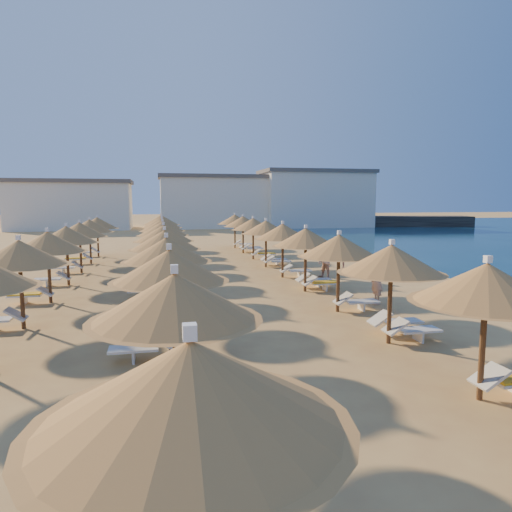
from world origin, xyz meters
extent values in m
plane|color=tan|center=(0.00, 0.00, 0.00)|extent=(220.00, 220.00, 0.00)
cube|color=black|center=(25.87, 45.30, 0.75)|extent=(30.25, 8.99, 1.50)
cube|color=white|center=(-15.26, 47.74, 3.00)|extent=(15.00, 8.00, 6.00)
cube|color=#59514C|center=(-15.26, 47.74, 6.25)|extent=(15.60, 8.48, 0.50)
cube|color=white|center=(3.74, 47.92, 3.40)|extent=(15.00, 8.00, 6.80)
cube|color=#59514C|center=(3.74, 47.92, 7.05)|extent=(15.60, 8.48, 0.50)
cube|color=white|center=(18.06, 46.35, 3.80)|extent=(15.00, 8.00, 7.60)
cube|color=#59514C|center=(18.06, 46.35, 7.85)|extent=(15.60, 8.48, 0.50)
cylinder|color=brown|center=(1.91, -9.15, 1.10)|extent=(0.12, 0.12, 2.20)
cone|color=#965C2B|center=(1.91, -9.15, 2.33)|extent=(2.69, 2.69, 0.77)
cone|color=#965C2B|center=(1.91, -9.15, 2.01)|extent=(2.90, 2.90, 0.12)
cube|color=white|center=(1.91, -9.15, 2.79)|extent=(0.12, 0.12, 0.14)
cylinder|color=brown|center=(1.91, -5.52, 1.10)|extent=(0.12, 0.12, 2.20)
cone|color=#965C2B|center=(1.91, -5.52, 2.33)|extent=(2.69, 2.69, 0.77)
cone|color=#965C2B|center=(1.91, -5.52, 2.01)|extent=(2.90, 2.90, 0.12)
cube|color=white|center=(1.91, -5.52, 2.79)|extent=(0.12, 0.12, 0.14)
cylinder|color=brown|center=(1.91, -1.88, 1.10)|extent=(0.12, 0.12, 2.20)
cone|color=#965C2B|center=(1.91, -1.88, 2.33)|extent=(2.69, 2.69, 0.77)
cone|color=#965C2B|center=(1.91, -1.88, 2.01)|extent=(2.90, 2.90, 0.12)
cube|color=white|center=(1.91, -1.88, 2.79)|extent=(0.12, 0.12, 0.14)
cylinder|color=brown|center=(1.91, 1.75, 1.10)|extent=(0.12, 0.12, 2.20)
cone|color=#965C2B|center=(1.91, 1.75, 2.33)|extent=(2.69, 2.69, 0.77)
cone|color=#965C2B|center=(1.91, 1.75, 2.01)|extent=(2.90, 2.90, 0.12)
cube|color=white|center=(1.91, 1.75, 2.79)|extent=(0.12, 0.12, 0.14)
cylinder|color=brown|center=(1.91, 5.39, 1.10)|extent=(0.12, 0.12, 2.20)
cone|color=#965C2B|center=(1.91, 5.39, 2.33)|extent=(2.69, 2.69, 0.77)
cone|color=#965C2B|center=(1.91, 5.39, 2.01)|extent=(2.90, 2.90, 0.12)
cube|color=white|center=(1.91, 5.39, 2.79)|extent=(0.12, 0.12, 0.14)
cylinder|color=brown|center=(1.91, 9.02, 1.10)|extent=(0.12, 0.12, 2.20)
cone|color=#965C2B|center=(1.91, 9.02, 2.33)|extent=(2.69, 2.69, 0.77)
cone|color=#965C2B|center=(1.91, 9.02, 2.01)|extent=(2.90, 2.90, 0.12)
cube|color=white|center=(1.91, 9.02, 2.79)|extent=(0.12, 0.12, 0.14)
cylinder|color=brown|center=(1.91, 12.65, 1.10)|extent=(0.12, 0.12, 2.20)
cone|color=#965C2B|center=(1.91, 12.65, 2.33)|extent=(2.69, 2.69, 0.77)
cone|color=#965C2B|center=(1.91, 12.65, 2.01)|extent=(2.90, 2.90, 0.12)
cube|color=white|center=(1.91, 12.65, 2.79)|extent=(0.12, 0.12, 0.14)
cylinder|color=brown|center=(1.91, 16.29, 1.10)|extent=(0.12, 0.12, 2.20)
cone|color=#965C2B|center=(1.91, 16.29, 2.33)|extent=(2.69, 2.69, 0.77)
cone|color=#965C2B|center=(1.91, 16.29, 2.01)|extent=(2.90, 2.90, 0.12)
cube|color=white|center=(1.91, 16.29, 2.79)|extent=(0.12, 0.12, 0.14)
cylinder|color=brown|center=(1.91, 19.92, 1.10)|extent=(0.12, 0.12, 2.20)
cone|color=#965C2B|center=(1.91, 19.92, 2.33)|extent=(2.69, 2.69, 0.77)
cone|color=#965C2B|center=(1.91, 19.92, 2.01)|extent=(2.90, 2.90, 0.12)
cube|color=white|center=(1.91, 19.92, 2.79)|extent=(0.12, 0.12, 0.14)
cone|color=#965C2B|center=(-3.95, -12.78, 2.33)|extent=(2.69, 2.69, 0.77)
cone|color=#965C2B|center=(-3.95, -12.78, 2.01)|extent=(2.90, 2.90, 0.12)
cube|color=white|center=(-3.95, -12.78, 2.79)|extent=(0.12, 0.12, 0.14)
cylinder|color=brown|center=(-3.95, -9.15, 1.10)|extent=(0.12, 0.12, 2.20)
cone|color=#965C2B|center=(-3.95, -9.15, 2.33)|extent=(2.69, 2.69, 0.77)
cone|color=#965C2B|center=(-3.95, -9.15, 2.01)|extent=(2.90, 2.90, 0.12)
cube|color=white|center=(-3.95, -9.15, 2.79)|extent=(0.12, 0.12, 0.14)
cylinder|color=brown|center=(-3.95, -5.52, 1.10)|extent=(0.12, 0.12, 2.20)
cone|color=#965C2B|center=(-3.95, -5.52, 2.33)|extent=(2.69, 2.69, 0.77)
cone|color=#965C2B|center=(-3.95, -5.52, 2.01)|extent=(2.90, 2.90, 0.12)
cube|color=white|center=(-3.95, -5.52, 2.79)|extent=(0.12, 0.12, 0.14)
cylinder|color=brown|center=(-3.95, -1.88, 1.10)|extent=(0.12, 0.12, 2.20)
cone|color=#965C2B|center=(-3.95, -1.88, 2.33)|extent=(2.69, 2.69, 0.77)
cone|color=#965C2B|center=(-3.95, -1.88, 2.01)|extent=(2.90, 2.90, 0.12)
cube|color=white|center=(-3.95, -1.88, 2.79)|extent=(0.12, 0.12, 0.14)
cylinder|color=brown|center=(-3.95, 1.75, 1.10)|extent=(0.12, 0.12, 2.20)
cone|color=#965C2B|center=(-3.95, 1.75, 2.33)|extent=(2.69, 2.69, 0.77)
cone|color=#965C2B|center=(-3.95, 1.75, 2.01)|extent=(2.90, 2.90, 0.12)
cube|color=white|center=(-3.95, 1.75, 2.79)|extent=(0.12, 0.12, 0.14)
cylinder|color=brown|center=(-3.95, 5.39, 1.10)|extent=(0.12, 0.12, 2.20)
cone|color=#965C2B|center=(-3.95, 5.39, 2.33)|extent=(2.69, 2.69, 0.77)
cone|color=#965C2B|center=(-3.95, 5.39, 2.01)|extent=(2.90, 2.90, 0.12)
cube|color=white|center=(-3.95, 5.39, 2.79)|extent=(0.12, 0.12, 0.14)
cylinder|color=brown|center=(-3.95, 9.02, 1.10)|extent=(0.12, 0.12, 2.20)
cone|color=#965C2B|center=(-3.95, 9.02, 2.33)|extent=(2.69, 2.69, 0.77)
cone|color=#965C2B|center=(-3.95, 9.02, 2.01)|extent=(2.90, 2.90, 0.12)
cube|color=white|center=(-3.95, 9.02, 2.79)|extent=(0.12, 0.12, 0.14)
cylinder|color=brown|center=(-3.95, 12.65, 1.10)|extent=(0.12, 0.12, 2.20)
cone|color=#965C2B|center=(-3.95, 12.65, 2.33)|extent=(2.69, 2.69, 0.77)
cone|color=#965C2B|center=(-3.95, 12.65, 2.01)|extent=(2.90, 2.90, 0.12)
cube|color=white|center=(-3.95, 12.65, 2.79)|extent=(0.12, 0.12, 0.14)
cylinder|color=brown|center=(-3.95, 16.29, 1.10)|extent=(0.12, 0.12, 2.20)
cone|color=#965C2B|center=(-3.95, 16.29, 2.33)|extent=(2.69, 2.69, 0.77)
cone|color=#965C2B|center=(-3.95, 16.29, 2.01)|extent=(2.90, 2.90, 0.12)
cube|color=white|center=(-3.95, 16.29, 2.79)|extent=(0.12, 0.12, 0.14)
cylinder|color=brown|center=(-3.95, 19.92, 1.10)|extent=(0.12, 0.12, 2.20)
cone|color=#965C2B|center=(-3.95, 19.92, 2.33)|extent=(2.69, 2.69, 0.77)
cone|color=#965C2B|center=(-3.95, 19.92, 2.01)|extent=(2.90, 2.90, 0.12)
cube|color=white|center=(-3.95, 19.92, 2.79)|extent=(0.12, 0.12, 0.14)
cylinder|color=brown|center=(-8.27, -1.88, 1.10)|extent=(0.12, 0.12, 2.20)
cone|color=#965C2B|center=(-8.27, -1.88, 2.33)|extent=(2.69, 2.69, 0.77)
cone|color=#965C2B|center=(-8.27, -1.88, 2.01)|extent=(2.90, 2.90, 0.12)
cube|color=white|center=(-8.27, -1.88, 2.79)|extent=(0.12, 0.12, 0.14)
cylinder|color=brown|center=(-8.27, 1.75, 1.10)|extent=(0.12, 0.12, 2.20)
cone|color=#965C2B|center=(-8.27, 1.75, 2.33)|extent=(2.69, 2.69, 0.77)
cone|color=#965C2B|center=(-8.27, 1.75, 2.01)|extent=(2.90, 2.90, 0.12)
cube|color=white|center=(-8.27, 1.75, 2.79)|extent=(0.12, 0.12, 0.14)
cylinder|color=brown|center=(-8.27, 5.39, 1.10)|extent=(0.12, 0.12, 2.20)
cone|color=#965C2B|center=(-8.27, 5.39, 2.33)|extent=(2.69, 2.69, 0.77)
cone|color=#965C2B|center=(-8.27, 5.39, 2.01)|extent=(2.90, 2.90, 0.12)
cube|color=white|center=(-8.27, 5.39, 2.79)|extent=(0.12, 0.12, 0.14)
cylinder|color=brown|center=(-8.27, 9.02, 1.10)|extent=(0.12, 0.12, 2.20)
cone|color=#965C2B|center=(-8.27, 9.02, 2.33)|extent=(2.69, 2.69, 0.77)
cone|color=#965C2B|center=(-8.27, 9.02, 2.01)|extent=(2.90, 2.90, 0.12)
cube|color=white|center=(-8.27, 9.02, 2.79)|extent=(0.12, 0.12, 0.14)
cylinder|color=brown|center=(-8.27, 12.65, 1.10)|extent=(0.12, 0.12, 2.20)
cone|color=#965C2B|center=(-8.27, 12.65, 2.33)|extent=(2.69, 2.69, 0.77)
cone|color=#965C2B|center=(-8.27, 12.65, 2.01)|extent=(2.90, 2.90, 0.12)
cube|color=white|center=(-8.27, 12.65, 2.79)|extent=(0.12, 0.12, 0.14)
cylinder|color=brown|center=(-8.27, 16.29, 1.10)|extent=(0.12, 0.12, 2.20)
cone|color=#965C2B|center=(-8.27, 16.29, 2.33)|extent=(2.69, 2.69, 0.77)
cone|color=#965C2B|center=(-8.27, 16.29, 2.01)|extent=(2.90, 2.90, 0.12)
cube|color=white|center=(-8.27, 16.29, 2.79)|extent=(0.12, 0.12, 0.14)
cube|color=silver|center=(2.10, -9.15, 0.46)|extent=(0.58, 0.56, 0.40)
cube|color=silver|center=(-4.85, -9.15, 0.32)|extent=(1.18, 0.56, 0.06)
cube|color=silver|center=(-4.85, -9.15, 0.16)|extent=(0.06, 0.50, 0.32)
cube|color=silver|center=(-4.14, -9.15, 0.46)|extent=(0.58, 0.56, 0.40)
cube|color=silver|center=(-4.85, -10.05, 0.32)|extent=(1.18, 0.56, 0.06)
cube|color=silver|center=(-4.85, -10.05, 0.16)|extent=(0.06, 0.50, 0.32)
cube|color=silver|center=(-4.14, -10.05, 0.46)|extent=(0.58, 0.56, 0.40)
cube|color=silver|center=(2.81, -5.52, 0.32)|extent=(1.18, 0.56, 0.06)
cube|color=silver|center=(2.81, -5.52, 0.16)|extent=(0.06, 0.50, 0.32)
cube|color=silver|center=(2.10, -5.52, 0.46)|extent=(0.58, 0.56, 0.40)
cube|color=silver|center=(2.81, -4.62, 0.32)|extent=(1.18, 0.56, 0.06)
cube|color=silver|center=(2.81, -4.62, 0.16)|extent=(0.06, 0.50, 0.32)
cube|color=silver|center=(2.10, -4.62, 0.46)|extent=(0.58, 0.56, 0.40)
cube|color=silver|center=(-4.85, -5.52, 0.32)|extent=(1.18, 0.56, 0.06)
cube|color=silver|center=(-4.85, -5.52, 0.16)|extent=(0.06, 0.50, 0.32)
cube|color=silver|center=(-4.14, -5.52, 0.46)|extent=(0.58, 0.56, 0.40)
cube|color=silver|center=(2.81, -1.88, 0.32)|extent=(1.18, 0.56, 0.06)
cube|color=silver|center=(2.81, -1.88, 0.16)|extent=(0.06, 0.50, 0.32)
cube|color=silver|center=(2.10, -1.88, 0.46)|extent=(0.58, 0.56, 0.40)
cube|color=silver|center=(-4.85, -1.88, 0.32)|extent=(1.18, 0.56, 0.06)
cube|color=silver|center=(-4.85, -1.88, 0.16)|extent=(0.06, 0.50, 0.32)
cube|color=silver|center=(-4.14, -1.88, 0.46)|extent=(0.58, 0.56, 0.40)
cube|color=silver|center=(-4.85, -2.78, 0.32)|extent=(1.18, 0.56, 0.06)
cube|color=silver|center=(-4.85, -2.78, 0.16)|extent=(0.06, 0.50, 0.32)
cube|color=silver|center=(-4.14, -2.78, 0.46)|extent=(0.58, 0.56, 0.40)
cube|color=gold|center=(-4.85, -2.78, 0.38)|extent=(1.13, 0.52, 0.05)
cube|color=silver|center=(2.81, 1.75, 0.32)|extent=(1.18, 0.56, 0.06)
cube|color=silver|center=(2.81, 1.75, 0.16)|extent=(0.06, 0.50, 0.32)
cube|color=silver|center=(2.10, 1.75, 0.46)|extent=(0.58, 0.56, 0.40)
cube|color=gold|center=(2.81, 1.75, 0.38)|extent=(1.13, 0.52, 0.05)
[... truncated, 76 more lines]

